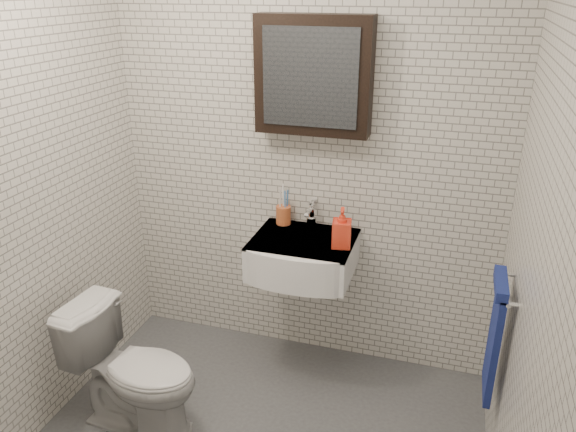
# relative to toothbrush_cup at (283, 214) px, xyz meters

# --- Properties ---
(room_shell) EXTENTS (2.22, 2.02, 2.51)m
(room_shell) POSITION_rel_toothbrush_cup_xyz_m (0.12, -0.94, 0.56)
(room_shell) COLOR silver
(room_shell) RESTS_ON ground
(washbasin) EXTENTS (0.55, 0.50, 0.20)m
(washbasin) POSITION_rel_toothbrush_cup_xyz_m (0.17, -0.21, -0.15)
(washbasin) COLOR white
(washbasin) RESTS_ON room_shell
(faucet) EXTENTS (0.06, 0.20, 0.15)m
(faucet) POSITION_rel_toothbrush_cup_xyz_m (0.17, -0.01, 0.01)
(faucet) COLOR silver
(faucet) RESTS_ON washbasin
(mirror_cabinet) EXTENTS (0.60, 0.15, 0.60)m
(mirror_cabinet) POSITION_rel_toothbrush_cup_xyz_m (0.17, -0.01, 0.79)
(mirror_cabinet) COLOR black
(mirror_cabinet) RESTS_ON room_shell
(towel_rail) EXTENTS (0.09, 0.30, 0.58)m
(towel_rail) POSITION_rel_toothbrush_cup_xyz_m (1.16, -0.59, -0.18)
(towel_rail) COLOR silver
(towel_rail) RESTS_ON room_shell
(toothbrush_cup) EXTENTS (0.10, 0.10, 0.23)m
(toothbrush_cup) POSITION_rel_toothbrush_cup_xyz_m (0.00, 0.00, 0.00)
(toothbrush_cup) COLOR #C25C30
(toothbrush_cup) RESTS_ON washbasin
(soap_bottle) EXTENTS (0.11, 0.11, 0.22)m
(soap_bottle) POSITION_rel_toothbrush_cup_xyz_m (0.38, -0.20, 0.05)
(soap_bottle) COLOR #F15C19
(soap_bottle) RESTS_ON washbasin
(toilet) EXTENTS (0.70, 0.44, 0.68)m
(toilet) POSITION_rel_toothbrush_cup_xyz_m (-0.51, -0.87, -0.57)
(toilet) COLOR silver
(toilet) RESTS_ON ground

